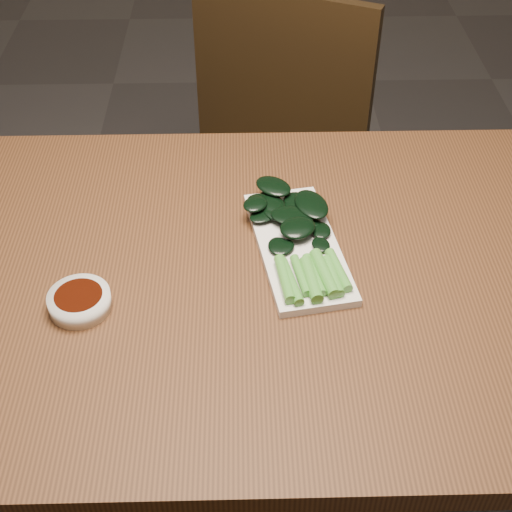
# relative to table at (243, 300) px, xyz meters

# --- Properties ---
(ground) EXTENTS (6.00, 6.00, 0.00)m
(ground) POSITION_rel_table_xyz_m (0.00, 0.00, -0.68)
(ground) COLOR #312E2E
(ground) RESTS_ON ground
(table) EXTENTS (1.40, 0.80, 0.75)m
(table) POSITION_rel_table_xyz_m (0.00, 0.00, 0.00)
(table) COLOR #4C2B15
(table) RESTS_ON ground
(chair_far) EXTENTS (0.62, 0.62, 0.89)m
(chair_far) POSITION_rel_table_xyz_m (0.05, 0.65, -0.19)
(chair_far) COLOR black
(chair_far) RESTS_ON ground
(sauce_bowl) EXTENTS (0.09, 0.09, 0.03)m
(sauce_bowl) POSITION_rel_table_xyz_m (-0.24, -0.08, 0.09)
(sauce_bowl) COLOR white
(sauce_bowl) RESTS_ON table
(serving_plate) EXTENTS (0.17, 0.31, 0.01)m
(serving_plate) POSITION_rel_table_xyz_m (0.09, 0.04, 0.08)
(serving_plate) COLOR white
(serving_plate) RESTS_ON table
(gai_lan) EXTENTS (0.17, 0.31, 0.03)m
(gai_lan) POSITION_rel_table_xyz_m (0.09, 0.06, 0.10)
(gai_lan) COLOR #4D9D36
(gai_lan) RESTS_ON serving_plate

